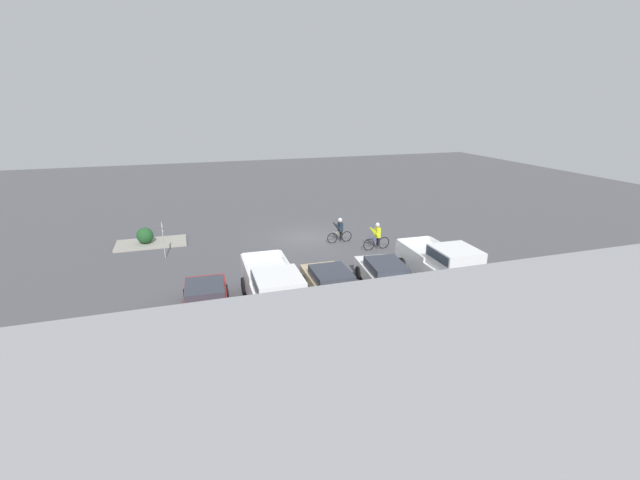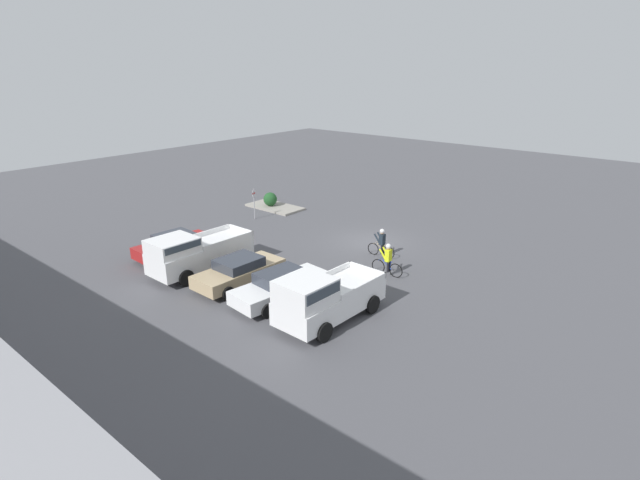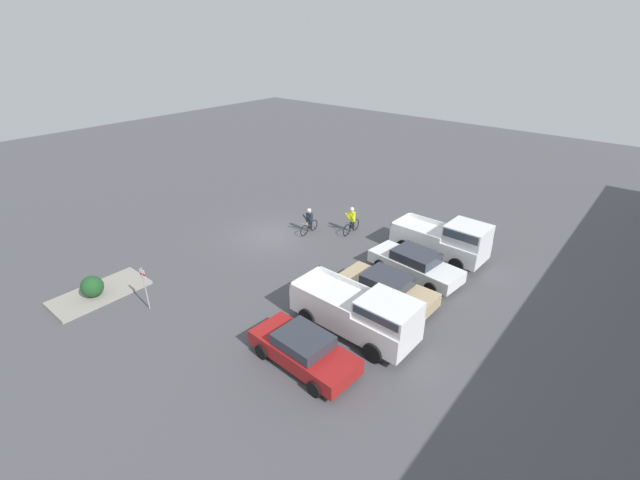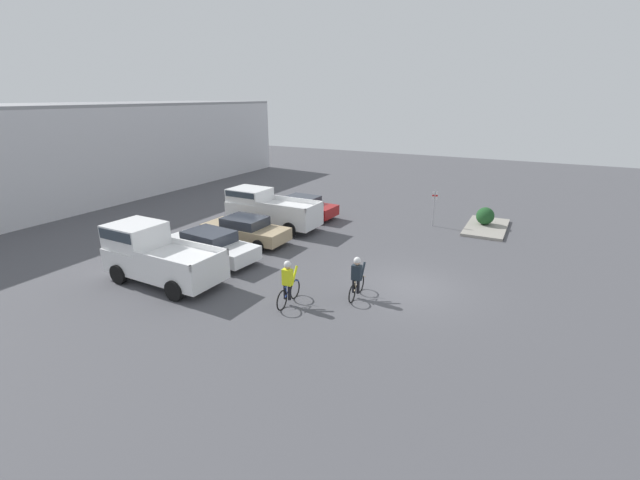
{
  "view_description": "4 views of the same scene",
  "coord_description": "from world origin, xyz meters",
  "px_view_note": "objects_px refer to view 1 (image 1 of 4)",
  "views": [
    {
      "loc": [
        7.43,
        26.21,
        8.72
      ],
      "look_at": [
        0.44,
        4.26,
        1.2
      ],
      "focal_mm": 24.0,
      "sensor_mm": 36.0,
      "label": 1
    },
    {
      "loc": [
        -15.93,
        23.74,
        10.22
      ],
      "look_at": [
        0.44,
        4.26,
        1.2
      ],
      "focal_mm": 28.0,
      "sensor_mm": 36.0,
      "label": 2
    },
    {
      "loc": [
        16.25,
        17.45,
        11.58
      ],
      "look_at": [
        0.44,
        4.26,
        1.2
      ],
      "focal_mm": 24.0,
      "sensor_mm": 36.0,
      "label": 3
    },
    {
      "loc": [
        -15.52,
        -4.05,
        7.3
      ],
      "look_at": [
        0.44,
        4.26,
        1.2
      ],
      "focal_mm": 24.0,
      "sensor_mm": 36.0,
      "label": 4
    }
  ],
  "objects_px": {
    "pickup_truck_1": "(273,287)",
    "fire_lane_sign": "(163,236)",
    "shrub": "(145,236)",
    "cyclist_0": "(340,230)",
    "sedan_0": "(386,276)",
    "pickup_truck_0": "(442,263)",
    "cyclist_1": "(377,236)",
    "sedan_1": "(331,284)",
    "sedan_2": "(206,299)"
  },
  "relations": [
    {
      "from": "cyclist_0",
      "to": "cyclist_1",
      "type": "bearing_deg",
      "value": 130.13
    },
    {
      "from": "pickup_truck_1",
      "to": "fire_lane_sign",
      "type": "height_order",
      "value": "pickup_truck_1"
    },
    {
      "from": "sedan_2",
      "to": "fire_lane_sign",
      "type": "bearing_deg",
      "value": -76.45
    },
    {
      "from": "cyclist_0",
      "to": "shrub",
      "type": "distance_m",
      "value": 12.31
    },
    {
      "from": "pickup_truck_0",
      "to": "fire_lane_sign",
      "type": "height_order",
      "value": "pickup_truck_0"
    },
    {
      "from": "cyclist_0",
      "to": "shrub",
      "type": "xyz_separation_m",
      "value": [
        11.92,
        -3.07,
        -0.18
      ]
    },
    {
      "from": "sedan_2",
      "to": "fire_lane_sign",
      "type": "xyz_separation_m",
      "value": [
        1.87,
        -7.77,
        0.63
      ]
    },
    {
      "from": "sedan_1",
      "to": "cyclist_0",
      "type": "distance_m",
      "value": 8.27
    },
    {
      "from": "pickup_truck_1",
      "to": "sedan_2",
      "type": "distance_m",
      "value": 2.91
    },
    {
      "from": "pickup_truck_0",
      "to": "sedan_1",
      "type": "xyz_separation_m",
      "value": [
        5.59,
        -0.34,
        -0.48
      ]
    },
    {
      "from": "pickup_truck_0",
      "to": "sedan_0",
      "type": "distance_m",
      "value": 2.85
    },
    {
      "from": "pickup_truck_0",
      "to": "sedan_1",
      "type": "distance_m",
      "value": 5.62
    },
    {
      "from": "pickup_truck_0",
      "to": "sedan_1",
      "type": "bearing_deg",
      "value": -3.45
    },
    {
      "from": "pickup_truck_0",
      "to": "shrub",
      "type": "xyz_separation_m",
      "value": [
        14.27,
        -11.01,
        -0.52
      ]
    },
    {
      "from": "sedan_2",
      "to": "cyclist_0",
      "type": "bearing_deg",
      "value": -139.92
    },
    {
      "from": "pickup_truck_0",
      "to": "sedan_2",
      "type": "height_order",
      "value": "pickup_truck_0"
    },
    {
      "from": "sedan_0",
      "to": "sedan_1",
      "type": "bearing_deg",
      "value": 1.5
    },
    {
      "from": "pickup_truck_1",
      "to": "fire_lane_sign",
      "type": "bearing_deg",
      "value": -61.07
    },
    {
      "from": "pickup_truck_0",
      "to": "shrub",
      "type": "bearing_deg",
      "value": -37.64
    },
    {
      "from": "sedan_0",
      "to": "shrub",
      "type": "distance_m",
      "value": 15.63
    },
    {
      "from": "sedan_2",
      "to": "shrub",
      "type": "relative_size",
      "value": 4.39
    },
    {
      "from": "cyclist_0",
      "to": "shrub",
      "type": "height_order",
      "value": "cyclist_0"
    },
    {
      "from": "pickup_truck_0",
      "to": "cyclist_1",
      "type": "bearing_deg",
      "value": -83.53
    },
    {
      "from": "sedan_0",
      "to": "shrub",
      "type": "height_order",
      "value": "sedan_0"
    },
    {
      "from": "sedan_0",
      "to": "pickup_truck_1",
      "type": "distance_m",
      "value": 5.65
    },
    {
      "from": "pickup_truck_1",
      "to": "shrub",
      "type": "xyz_separation_m",
      "value": [
        5.88,
        -11.16,
        -0.48
      ]
    },
    {
      "from": "sedan_1",
      "to": "cyclist_0",
      "type": "bearing_deg",
      "value": -113.0
    },
    {
      "from": "sedan_2",
      "to": "shrub",
      "type": "xyz_separation_m",
      "value": [
        3.09,
        -10.49,
        -0.02
      ]
    },
    {
      "from": "pickup_truck_0",
      "to": "cyclist_0",
      "type": "distance_m",
      "value": 8.29
    },
    {
      "from": "pickup_truck_0",
      "to": "pickup_truck_1",
      "type": "relative_size",
      "value": 0.94
    },
    {
      "from": "sedan_2",
      "to": "cyclist_1",
      "type": "distance_m",
      "value": 11.83
    },
    {
      "from": "sedan_2",
      "to": "fire_lane_sign",
      "type": "relative_size",
      "value": 2.07
    },
    {
      "from": "sedan_0",
      "to": "sedan_2",
      "type": "distance_m",
      "value": 8.4
    },
    {
      "from": "shrub",
      "to": "sedan_2",
      "type": "bearing_deg",
      "value": 106.4
    },
    {
      "from": "pickup_truck_0",
      "to": "fire_lane_sign",
      "type": "bearing_deg",
      "value": -32.4
    },
    {
      "from": "fire_lane_sign",
      "to": "shrub",
      "type": "bearing_deg",
      "value": -65.93
    },
    {
      "from": "cyclist_0",
      "to": "fire_lane_sign",
      "type": "height_order",
      "value": "fire_lane_sign"
    },
    {
      "from": "pickup_truck_1",
      "to": "sedan_2",
      "type": "height_order",
      "value": "pickup_truck_1"
    },
    {
      "from": "cyclist_1",
      "to": "sedan_2",
      "type": "bearing_deg",
      "value": 27.33
    },
    {
      "from": "cyclist_0",
      "to": "fire_lane_sign",
      "type": "xyz_separation_m",
      "value": [
        10.7,
        -0.34,
        0.47
      ]
    },
    {
      "from": "sedan_1",
      "to": "shrub",
      "type": "relative_size",
      "value": 4.56
    },
    {
      "from": "sedan_2",
      "to": "sedan_1",
      "type": "bearing_deg",
      "value": 178.17
    },
    {
      "from": "sedan_2",
      "to": "pickup_truck_0",
      "type": "bearing_deg",
      "value": 177.36
    },
    {
      "from": "cyclist_1",
      "to": "fire_lane_sign",
      "type": "bearing_deg",
      "value": -10.71
    },
    {
      "from": "sedan_1",
      "to": "cyclist_1",
      "type": "xyz_separation_m",
      "value": [
        -4.91,
        -5.61,
        0.17
      ]
    },
    {
      "from": "pickup_truck_1",
      "to": "fire_lane_sign",
      "type": "relative_size",
      "value": 2.55
    },
    {
      "from": "sedan_0",
      "to": "fire_lane_sign",
      "type": "relative_size",
      "value": 2.3
    },
    {
      "from": "pickup_truck_0",
      "to": "shrub",
      "type": "relative_size",
      "value": 5.1
    },
    {
      "from": "shrub",
      "to": "sedan_1",
      "type": "bearing_deg",
      "value": 129.15
    },
    {
      "from": "sedan_1",
      "to": "fire_lane_sign",
      "type": "xyz_separation_m",
      "value": [
        7.47,
        -7.95,
        0.61
      ]
    }
  ]
}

